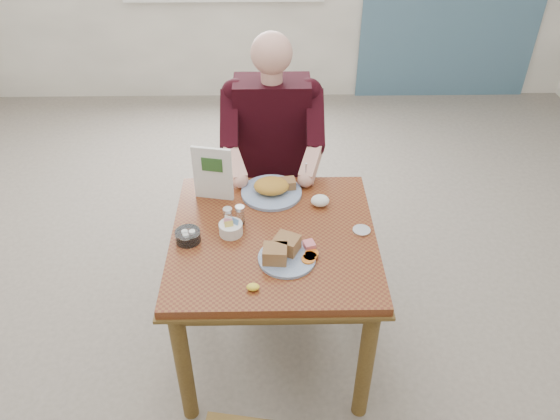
{
  "coord_description": "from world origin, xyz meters",
  "views": [
    {
      "loc": [
        -0.0,
        -1.85,
        2.29
      ],
      "look_at": [
        0.03,
        0.0,
        0.88
      ],
      "focal_mm": 35.0,
      "sensor_mm": 36.0,
      "label": 1
    }
  ],
  "objects_px": {
    "table": "(274,253)",
    "near_plate": "(285,253)",
    "diner": "(272,141)",
    "chair_far": "(273,183)",
    "far_plate": "(273,189)"
  },
  "relations": [
    {
      "from": "table",
      "to": "near_plate",
      "type": "distance_m",
      "value": 0.22
    },
    {
      "from": "diner",
      "to": "chair_far",
      "type": "bearing_deg",
      "value": 90.01
    },
    {
      "from": "near_plate",
      "to": "far_plate",
      "type": "relative_size",
      "value": 0.86
    },
    {
      "from": "diner",
      "to": "near_plate",
      "type": "height_order",
      "value": "diner"
    },
    {
      "from": "table",
      "to": "far_plate",
      "type": "height_order",
      "value": "far_plate"
    },
    {
      "from": "table",
      "to": "near_plate",
      "type": "bearing_deg",
      "value": -73.17
    },
    {
      "from": "chair_far",
      "to": "diner",
      "type": "relative_size",
      "value": 0.69
    },
    {
      "from": "chair_far",
      "to": "near_plate",
      "type": "bearing_deg",
      "value": -87.18
    },
    {
      "from": "table",
      "to": "near_plate",
      "type": "xyz_separation_m",
      "value": [
        0.05,
        -0.16,
        0.14
      ]
    },
    {
      "from": "far_plate",
      "to": "near_plate",
      "type": "bearing_deg",
      "value": -84.02
    },
    {
      "from": "table",
      "to": "diner",
      "type": "bearing_deg",
      "value": 90.0
    },
    {
      "from": "diner",
      "to": "far_plate",
      "type": "xyz_separation_m",
      "value": [
        -0.0,
        -0.4,
        -0.03
      ]
    },
    {
      "from": "diner",
      "to": "near_plate",
      "type": "distance_m",
      "value": 0.86
    },
    {
      "from": "near_plate",
      "to": "diner",
      "type": "bearing_deg",
      "value": 93.11
    },
    {
      "from": "chair_far",
      "to": "diner",
      "type": "distance_m",
      "value": 0.34
    }
  ]
}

